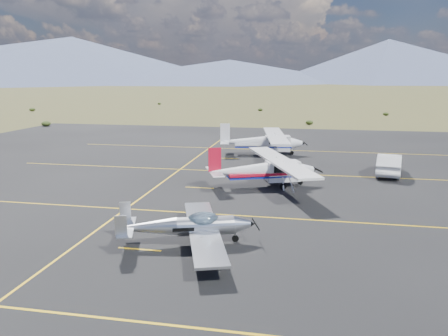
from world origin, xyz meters
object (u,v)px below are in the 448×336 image
at_px(aircraft_low_wing, 190,226).
at_px(aircraft_cessna, 264,169).
at_px(aircraft_plain, 263,141).
at_px(sedan, 389,164).

xyz_separation_m(aircraft_low_wing, aircraft_cessna, (2.27, 11.10, 0.39)).
bearing_deg(aircraft_plain, sedan, -42.09).
distance_m(aircraft_cessna, sedan, 10.67).
relative_size(aircraft_cessna, aircraft_plain, 0.91).
bearing_deg(aircraft_cessna, aircraft_plain, 74.18).
xyz_separation_m(aircraft_cessna, sedan, (9.10, 5.57, -0.44)).
bearing_deg(aircraft_low_wing, sedan, 37.43).
distance_m(aircraft_plain, sedan, 12.50).
bearing_deg(sedan, aircraft_low_wing, 66.51).
height_order(aircraft_low_wing, aircraft_cessna, aircraft_cessna).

